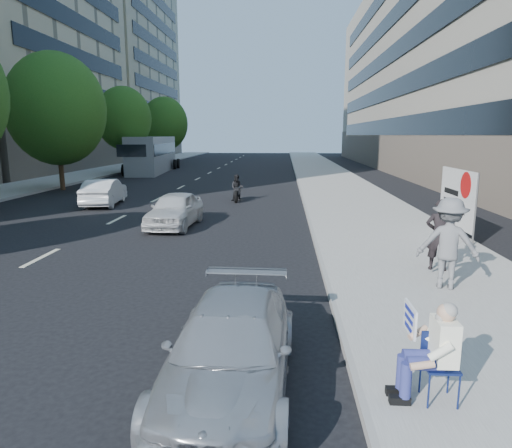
# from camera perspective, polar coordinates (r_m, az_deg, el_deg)

# --- Properties ---
(ground) EXTENTS (160.00, 160.00, 0.00)m
(ground) POSITION_cam_1_polar(r_m,az_deg,el_deg) (10.80, 1.10, -7.60)
(ground) COLOR black
(ground) RESTS_ON ground
(near_sidewalk) EXTENTS (5.00, 120.00, 0.15)m
(near_sidewalk) POSITION_cam_1_polar(r_m,az_deg,el_deg) (30.62, 10.23, 4.55)
(near_sidewalk) COLOR gray
(near_sidewalk) RESTS_ON ground
(far_sidewalk) EXTENTS (4.50, 120.00, 0.15)m
(far_sidewalk) POSITION_cam_1_polar(r_m,az_deg,el_deg) (34.92, -26.04, 4.39)
(far_sidewalk) COLOR gray
(far_sidewalk) RESTS_ON ground
(far_bldg_north) EXTENTS (22.00, 28.00, 28.00)m
(far_bldg_north) POSITION_cam_1_polar(r_m,az_deg,el_deg) (79.08, -20.19, 18.08)
(far_bldg_north) COLOR #C3B692
(far_bldg_north) RESTS_ON ground
(near_building) EXTENTS (14.00, 70.00, 20.00)m
(near_building) POSITION_cam_1_polar(r_m,az_deg,el_deg) (45.83, 26.07, 18.20)
(near_building) COLOR #9D9687
(near_building) RESTS_ON ground
(tree_far_c) EXTENTS (6.00, 6.00, 8.47)m
(tree_far_c) POSITION_cam_1_polar(r_m,az_deg,el_deg) (31.60, -23.68, 13.00)
(tree_far_c) COLOR #382616
(tree_far_c) RESTS_ON ground
(tree_far_d) EXTENTS (4.80, 4.80, 7.65)m
(tree_far_d) POSITION_cam_1_polar(r_m,az_deg,el_deg) (42.65, -16.22, 12.56)
(tree_far_d) COLOR #382616
(tree_far_d) RESTS_ON ground
(tree_far_e) EXTENTS (5.40, 5.40, 7.89)m
(tree_far_e) POSITION_cam_1_polar(r_m,az_deg,el_deg) (56.05, -11.34, 12.21)
(tree_far_e) COLOR #382616
(tree_far_e) RESTS_ON ground
(seated_protester) EXTENTS (0.83, 1.12, 1.31)m
(seated_protester) POSITION_cam_1_polar(r_m,az_deg,el_deg) (6.27, 21.15, -14.04)
(seated_protester) COLOR navy
(seated_protester) RESTS_ON near_sidewalk
(jogger) EXTENTS (1.45, 1.08, 2.00)m
(jogger) POSITION_cam_1_polar(r_m,az_deg,el_deg) (10.73, 22.91, -2.24)
(jogger) COLOR slate
(jogger) RESTS_ON near_sidewalk
(pedestrian_woman) EXTENTS (0.72, 0.55, 1.78)m
(pedestrian_woman) POSITION_cam_1_polar(r_m,az_deg,el_deg) (12.11, 21.92, -1.26)
(pedestrian_woman) COLOR black
(pedestrian_woman) RESTS_ON near_sidewalk
(protest_banner) EXTENTS (0.08, 3.06, 2.20)m
(protest_banner) POSITION_cam_1_polar(r_m,az_deg,el_deg) (16.59, 23.82, 3.01)
(protest_banner) COLOR #4C4C4C
(protest_banner) RESTS_ON near_sidewalk
(parked_sedan) EXTENTS (1.80, 4.16, 1.19)m
(parked_sedan) POSITION_cam_1_polar(r_m,az_deg,el_deg) (6.45, -3.17, -15.28)
(parked_sedan) COLOR #A3A6AA
(parked_sedan) RESTS_ON ground
(white_sedan_near) EXTENTS (1.78, 3.96, 1.32)m
(white_sedan_near) POSITION_cam_1_polar(r_m,az_deg,el_deg) (17.69, -10.11, 1.80)
(white_sedan_near) COLOR silver
(white_sedan_near) RESTS_ON ground
(white_sedan_mid) EXTENTS (1.90, 4.17, 1.33)m
(white_sedan_mid) POSITION_cam_1_polar(r_m,az_deg,el_deg) (24.02, -18.44, 3.82)
(white_sedan_mid) COLOR silver
(white_sedan_mid) RESTS_ON ground
(motorcycle) EXTENTS (0.70, 2.04, 1.42)m
(motorcycle) POSITION_cam_1_polar(r_m,az_deg,el_deg) (24.26, -2.36, 4.38)
(motorcycle) COLOR black
(motorcycle) RESTS_ON ground
(bus) EXTENTS (3.63, 12.25, 3.30)m
(bus) POSITION_cam_1_polar(r_m,az_deg,el_deg) (44.68, -12.80, 8.46)
(bus) COLOR gray
(bus) RESTS_ON ground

